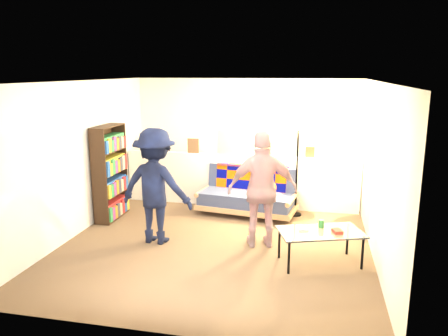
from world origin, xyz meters
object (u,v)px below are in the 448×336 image
(futon_sofa, at_px, (249,195))
(person_left, at_px, (156,186))
(person_right, at_px, (263,190))
(floor_lamp, at_px, (298,153))
(bookshelf, at_px, (110,176))
(coffee_table, at_px, (321,233))

(futon_sofa, bearing_deg, person_left, -125.44)
(person_left, xyz_separation_m, person_right, (1.58, 0.17, -0.01))
(futon_sofa, xyz_separation_m, floor_lamp, (0.86, 0.09, 0.79))
(bookshelf, bearing_deg, futon_sofa, 17.72)
(futon_sofa, xyz_separation_m, person_left, (-1.15, -1.62, 0.52))
(coffee_table, bearing_deg, person_left, 173.31)
(futon_sofa, height_order, coffee_table, futon_sofa)
(coffee_table, relative_size, floor_lamp, 0.77)
(futon_sofa, xyz_separation_m, coffee_table, (1.28, -1.90, 0.08))
(bookshelf, xyz_separation_m, person_left, (1.18, -0.87, 0.10))
(bookshelf, xyz_separation_m, person_right, (2.75, -0.70, 0.10))
(futon_sofa, height_order, bookshelf, bookshelf)
(futon_sofa, relative_size, person_left, 1.06)
(futon_sofa, distance_m, bookshelf, 2.48)
(floor_lamp, bearing_deg, coffee_table, -78.13)
(coffee_table, bearing_deg, bookshelf, 162.18)
(bookshelf, xyz_separation_m, coffee_table, (3.60, -1.16, -0.33))
(floor_lamp, relative_size, person_right, 0.94)
(floor_lamp, bearing_deg, person_left, -139.58)
(futon_sofa, xyz_separation_m, person_right, (0.43, -1.45, 0.51))
(floor_lamp, distance_m, person_left, 2.65)
(futon_sofa, relative_size, bookshelf, 1.13)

